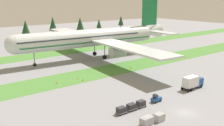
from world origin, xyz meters
name	(u,v)px	position (x,y,z in m)	size (l,w,h in m)	color
ground_plane	(185,113)	(0.00, 0.00, 0.00)	(400.00, 400.00, 0.00)	gray
grass_strip_near	(91,74)	(0.00, 37.27, 0.00)	(320.00, 12.81, 0.01)	#4C8438
grass_strip_far	(43,55)	(0.00, 74.88, 0.00)	(320.00, 12.81, 0.01)	#4C8438
airliner	(94,37)	(14.18, 55.88, 8.55)	(69.24, 85.26, 23.84)	silver
baggage_tug	(156,99)	(-0.54, 7.99, 0.81)	(2.61, 1.31, 1.97)	#1E4C8E
cargo_dolly_lead	(141,103)	(-5.56, 7.96, 0.92)	(2.21, 1.51, 1.55)	#A3A3A8
cargo_dolly_second	(131,107)	(-8.46, 7.95, 0.92)	(2.21, 1.51, 1.55)	#A3A3A8
cargo_dolly_third	(121,110)	(-11.36, 7.94, 0.92)	(2.21, 1.51, 1.55)	#A3A3A8
catering_truck	(193,82)	(14.18, 8.39, 1.95)	(6.97, 2.34, 3.58)	#1E4C8E
ground_crew_marshaller	(185,87)	(11.41, 8.59, 0.95)	(0.50, 0.36, 1.74)	black
ground_crew_loader	(187,82)	(15.86, 11.19, 0.95)	(0.40, 0.45, 1.74)	black
uld_container_0	(146,121)	(-10.75, 1.25, 0.76)	(2.00, 1.60, 1.52)	#A3A3A8
uld_container_1	(148,120)	(-10.16, 1.24, 0.78)	(2.00, 1.60, 1.56)	#A3A3A8
uld_container_2	(159,117)	(-7.36, 0.83, 0.77)	(2.00, 1.60, 1.53)	#A3A3A8
taxiway_marker_0	(56,83)	(-13.26, 34.94, 0.35)	(0.44, 0.44, 0.70)	orange
taxiway_marker_1	(83,80)	(-5.83, 32.60, 0.32)	(0.44, 0.44, 0.64)	orange
taxiway_marker_2	(78,78)	(-6.09, 35.05, 0.25)	(0.44, 0.44, 0.49)	orange
taxiway_marker_3	(131,68)	(15.07, 34.59, 0.27)	(0.44, 0.44, 0.55)	orange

